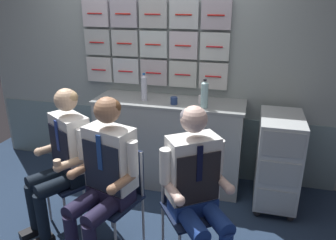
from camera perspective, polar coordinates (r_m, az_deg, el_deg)
The scene contains 14 objects.
ground at distance 3.18m, azimuth -9.71°, elevation -19.72°, with size 4.80×4.80×0.04m, color #213149.
galley_bulkhead at distance 3.82m, azimuth -2.28°, elevation 6.51°, with size 4.20×0.14×2.15m.
galley_counter at distance 3.70m, azimuth 0.19°, elevation -3.83°, with size 1.61×0.53×0.98m.
service_trolley at distance 3.47m, azimuth 18.37°, elevation -6.35°, with size 0.40×0.65×0.95m.
folding_chair_left at distance 3.18m, azimuth -14.68°, elevation -8.01°, with size 0.55×0.55×0.86m.
crew_member_left at distance 3.03m, azimuth -17.64°, elevation -5.71°, with size 0.62×0.70×1.30m.
folding_chair_center at distance 2.84m, azimuth -8.49°, elevation -11.23°, with size 0.50×0.50×0.86m.
crew_member_center at distance 2.63m, azimuth -10.93°, elevation -8.85°, with size 0.55×0.71×1.33m.
folding_chair_near_trolley at distance 2.69m, azimuth 3.39°, elevation -12.92°, with size 0.56×0.56×0.86m.
crew_member_near_trolley at distance 2.47m, azimuth 5.01°, elevation -11.05°, with size 0.63×0.70×1.31m.
water_bottle_blue_cap at distance 3.51m, azimuth -4.15°, elevation 5.59°, with size 0.06×0.06×0.29m.
water_bottle_clear at distance 3.27m, azimuth 6.30°, elevation 4.41°, with size 0.07×0.07×0.29m.
coffee_cup_white at distance 3.40m, azimuth 1.03°, elevation 3.38°, with size 0.07×0.07×0.07m.
paper_cup_tan at distance 3.44m, azimuth 5.75°, elevation 3.58°, with size 0.06×0.06×0.09m.
Camera 1 is at (1.10, -2.17, 2.02)m, focal length 35.41 mm.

